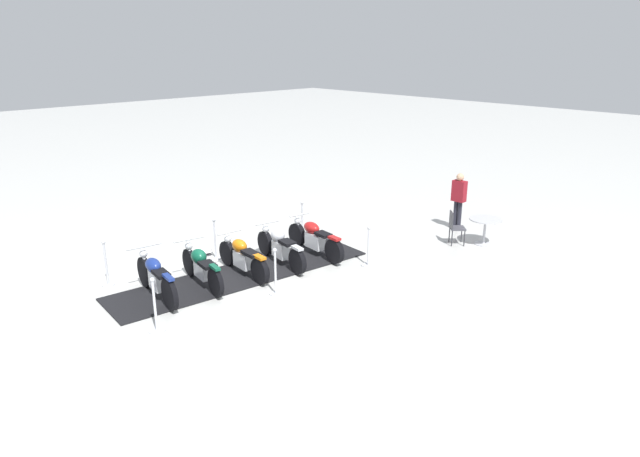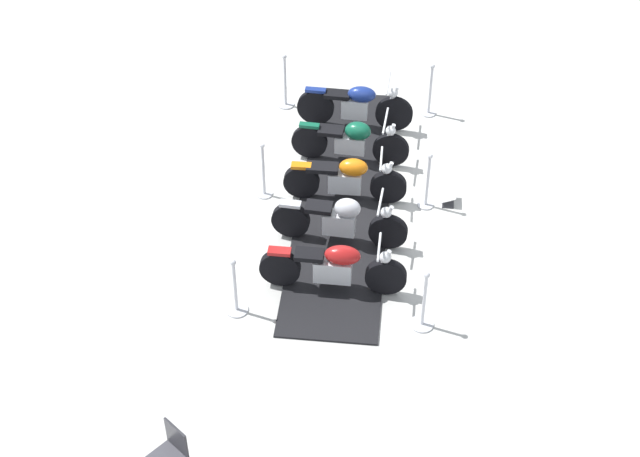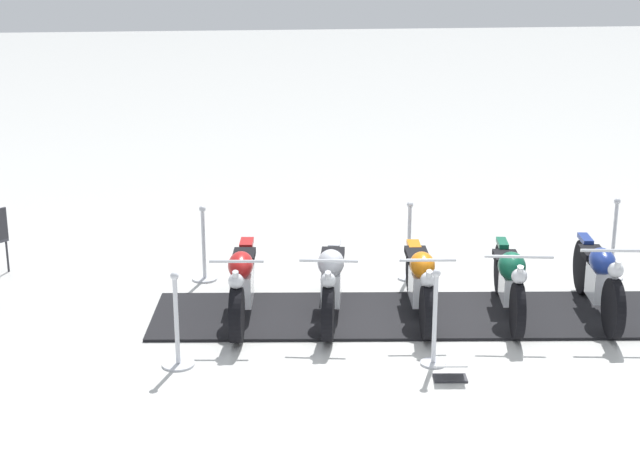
{
  "view_description": "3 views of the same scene",
  "coord_description": "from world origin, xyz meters",
  "px_view_note": "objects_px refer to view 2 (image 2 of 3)",
  "views": [
    {
      "loc": [
        -10.49,
        7.58,
        5.39
      ],
      "look_at": [
        -0.38,
        -2.19,
        0.77
      ],
      "focal_mm": 32.32,
      "sensor_mm": 36.0,
      "label": 1
    },
    {
      "loc": [
        -0.42,
        -12.23,
        10.16
      ],
      "look_at": [
        -0.45,
        -1.58,
        0.74
      ],
      "focal_mm": 51.85,
      "sensor_mm": 36.0,
      "label": 2
    },
    {
      "loc": [
        10.85,
        -2.49,
        4.43
      ],
      "look_at": [
        -0.12,
        -1.21,
        1.13
      ],
      "focal_mm": 54.32,
      "sensor_mm": 36.0,
      "label": 3
    }
  ],
  "objects_px": {
    "motorcycle_navy": "(358,105)",
    "stanchion_right_front": "(425,310)",
    "motorcycle_forest": "(354,140)",
    "stanchion_left_front": "(237,295)",
    "stanchion_right_rear": "(432,97)",
    "stanchion_left_rear": "(287,89)",
    "stanchion_left_mid": "(265,176)",
    "info_placard": "(450,199)",
    "stanchion_right_mid": "(429,187)",
    "motorcycle_copper": "(348,178)",
    "motorcycle_maroon": "(337,267)",
    "cafe_chair_near_table": "(172,451)",
    "motorcycle_chrome": "(343,220)"
  },
  "relations": [
    {
      "from": "motorcycle_navy",
      "to": "stanchion_right_front",
      "type": "xyz_separation_m",
      "value": [
        0.83,
        -5.05,
        -0.2
      ]
    },
    {
      "from": "motorcycle_forest",
      "to": "stanchion_left_front",
      "type": "distance_m",
      "value": 4.12
    },
    {
      "from": "stanchion_right_rear",
      "to": "stanchion_left_rear",
      "type": "bearing_deg",
      "value": 173.97
    },
    {
      "from": "stanchion_left_front",
      "to": "stanchion_left_mid",
      "type": "relative_size",
      "value": 0.95
    },
    {
      "from": "stanchion_left_mid",
      "to": "info_placard",
      "type": "xyz_separation_m",
      "value": [
        3.16,
        -0.2,
        -0.32
      ]
    },
    {
      "from": "stanchion_right_mid",
      "to": "stanchion_left_front",
      "type": "bearing_deg",
      "value": -141.1
    },
    {
      "from": "motorcycle_copper",
      "to": "stanchion_left_front",
      "type": "bearing_deg",
      "value": -117.57
    },
    {
      "from": "stanchion_left_rear",
      "to": "stanchion_right_front",
      "type": "xyz_separation_m",
      "value": [
        2.18,
        -5.81,
        -0.04
      ]
    },
    {
      "from": "motorcycle_copper",
      "to": "motorcycle_forest",
      "type": "bearing_deg",
      "value": 88.69
    },
    {
      "from": "motorcycle_maroon",
      "to": "stanchion_right_rear",
      "type": "bearing_deg",
      "value": 75.31
    },
    {
      "from": "stanchion_right_rear",
      "to": "cafe_chair_near_table",
      "type": "bearing_deg",
      "value": -115.85
    },
    {
      "from": "motorcycle_copper",
      "to": "motorcycle_forest",
      "type": "xyz_separation_m",
      "value": [
        0.13,
        1.07,
        0.02
      ]
    },
    {
      "from": "stanchion_right_front",
      "to": "motorcycle_forest",
      "type": "bearing_deg",
      "value": 103.27
    },
    {
      "from": "stanchion_left_front",
      "to": "stanchion_right_mid",
      "type": "height_order",
      "value": "stanchion_right_mid"
    },
    {
      "from": "cafe_chair_near_table",
      "to": "motorcycle_maroon",
      "type": "bearing_deg",
      "value": -167.22
    },
    {
      "from": "motorcycle_forest",
      "to": "motorcycle_maroon",
      "type": "bearing_deg",
      "value": -86.67
    },
    {
      "from": "motorcycle_forest",
      "to": "info_placard",
      "type": "xyz_separation_m",
      "value": [
        1.62,
        -1.13,
        -0.42
      ]
    },
    {
      "from": "motorcycle_navy",
      "to": "motorcycle_forest",
      "type": "bearing_deg",
      "value": -87.41
    },
    {
      "from": "motorcycle_forest",
      "to": "cafe_chair_near_table",
      "type": "bearing_deg",
      "value": -100.68
    },
    {
      "from": "motorcycle_chrome",
      "to": "stanchion_left_rear",
      "type": "relative_size",
      "value": 1.95
    },
    {
      "from": "motorcycle_chrome",
      "to": "info_placard",
      "type": "height_order",
      "value": "motorcycle_chrome"
    },
    {
      "from": "motorcycle_navy",
      "to": "cafe_chair_near_table",
      "type": "height_order",
      "value": "motorcycle_navy"
    },
    {
      "from": "stanchion_right_rear",
      "to": "motorcycle_forest",
      "type": "bearing_deg",
      "value": -134.57
    },
    {
      "from": "motorcycle_chrome",
      "to": "motorcycle_copper",
      "type": "distance_m",
      "value": 1.08
    },
    {
      "from": "motorcycle_chrome",
      "to": "stanchion_right_rear",
      "type": "relative_size",
      "value": 2.0
    },
    {
      "from": "motorcycle_forest",
      "to": "stanchion_right_front",
      "type": "height_order",
      "value": "stanchion_right_front"
    },
    {
      "from": "stanchion_left_mid",
      "to": "stanchion_right_mid",
      "type": "height_order",
      "value": "same"
    },
    {
      "from": "info_placard",
      "to": "motorcycle_chrome",
      "type": "bearing_deg",
      "value": -55.09
    },
    {
      "from": "motorcycle_chrome",
      "to": "stanchion_right_mid",
      "type": "height_order",
      "value": "stanchion_right_mid"
    },
    {
      "from": "stanchion_left_front",
      "to": "cafe_chair_near_table",
      "type": "xyz_separation_m",
      "value": [
        -0.59,
        -2.91,
        0.22
      ]
    },
    {
      "from": "stanchion_left_front",
      "to": "stanchion_right_rear",
      "type": "distance_m",
      "value": 6.21
    },
    {
      "from": "motorcycle_maroon",
      "to": "motorcycle_forest",
      "type": "xyz_separation_m",
      "value": [
        0.35,
        3.23,
        0.02
      ]
    },
    {
      "from": "motorcycle_chrome",
      "to": "stanchion_left_rear",
      "type": "bearing_deg",
      "value": 114.19
    },
    {
      "from": "motorcycle_forest",
      "to": "stanchion_right_rear",
      "type": "xyz_separation_m",
      "value": [
        1.52,
        1.54,
        -0.1
      ]
    },
    {
      "from": "stanchion_left_mid",
      "to": "info_placard",
      "type": "height_order",
      "value": "stanchion_left_mid"
    },
    {
      "from": "motorcycle_copper",
      "to": "motorcycle_navy",
      "type": "relative_size",
      "value": 0.97
    },
    {
      "from": "stanchion_right_front",
      "to": "stanchion_right_mid",
      "type": "bearing_deg",
      "value": 83.97
    },
    {
      "from": "stanchion_right_rear",
      "to": "info_placard",
      "type": "height_order",
      "value": "stanchion_right_rear"
    },
    {
      "from": "motorcycle_forest",
      "to": "stanchion_right_mid",
      "type": "height_order",
      "value": "stanchion_right_mid"
    },
    {
      "from": "stanchion_right_rear",
      "to": "stanchion_left_rear",
      "type": "relative_size",
      "value": 0.97
    },
    {
      "from": "motorcycle_copper",
      "to": "stanchion_right_mid",
      "type": "relative_size",
      "value": 1.92
    },
    {
      "from": "motorcycle_maroon",
      "to": "stanchion_left_front",
      "type": "distance_m",
      "value": 1.56
    },
    {
      "from": "motorcycle_copper",
      "to": "info_placard",
      "type": "height_order",
      "value": "motorcycle_copper"
    },
    {
      "from": "stanchion_right_rear",
      "to": "stanchion_left_mid",
      "type": "height_order",
      "value": "stanchion_right_rear"
    },
    {
      "from": "stanchion_left_front",
      "to": "cafe_chair_near_table",
      "type": "relative_size",
      "value": 1.12
    },
    {
      "from": "motorcycle_navy",
      "to": "motorcycle_chrome",
      "type": "bearing_deg",
      "value": -87.85
    },
    {
      "from": "stanchion_left_rear",
      "to": "motorcycle_maroon",
      "type": "bearing_deg",
      "value": -79.94
    },
    {
      "from": "motorcycle_forest",
      "to": "stanchion_left_mid",
      "type": "bearing_deg",
      "value": -139.52
    },
    {
      "from": "motorcycle_chrome",
      "to": "info_placard",
      "type": "xyz_separation_m",
      "value": [
        1.86,
        1.03,
        -0.41
      ]
    },
    {
      "from": "motorcycle_maroon",
      "to": "stanchion_left_rear",
      "type": "height_order",
      "value": "stanchion_left_rear"
    }
  ]
}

